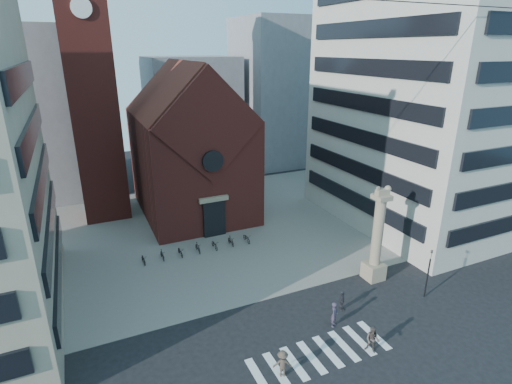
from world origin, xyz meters
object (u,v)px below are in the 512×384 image
lion_column (377,243)px  pedestrian_1 (372,340)px  traffic_light (428,272)px  pedestrian_2 (342,301)px  pedestrian_0 (334,314)px  scooter_0 (144,259)px

lion_column → pedestrian_1: 9.81m
lion_column → traffic_light: size_ratio=2.02×
pedestrian_2 → traffic_light: bearing=-76.9°
pedestrian_0 → pedestrian_2: size_ratio=1.19×
traffic_light → pedestrian_2: 7.53m
pedestrian_1 → scooter_0: pedestrian_1 is taller
pedestrian_0 → scooter_0: pedestrian_0 is taller
scooter_0 → lion_column: bearing=-32.7°
pedestrian_0 → scooter_0: size_ratio=1.22×
traffic_light → pedestrian_1: traffic_light is taller
pedestrian_0 → pedestrian_1: 3.37m
lion_column → traffic_light: bearing=-63.5°
lion_column → pedestrian_0: size_ratio=4.41×
lion_column → pedestrian_2: (-5.27, -2.60, -2.63)m
pedestrian_1 → scooter_0: 21.82m
traffic_light → pedestrian_0: bearing=179.6°
pedestrian_2 → scooter_0: (-12.81, 13.66, -0.35)m
traffic_light → pedestrian_0: traffic_light is taller
lion_column → pedestrian_2: lion_column is taller
pedestrian_1 → pedestrian_2: pedestrian_1 is taller
lion_column → pedestrian_1: (-6.17, -7.21, -2.50)m
scooter_0 → pedestrian_0: bearing=-54.6°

